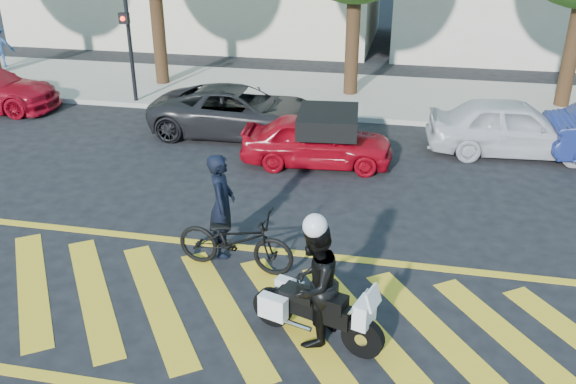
% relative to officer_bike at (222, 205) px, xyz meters
% --- Properties ---
extents(ground, '(90.00, 90.00, 0.00)m').
position_rel_officer_bike_xyz_m(ground, '(1.11, -1.67, -0.95)').
color(ground, black).
rests_on(ground, ground).
extents(sidewalk, '(60.00, 5.00, 0.15)m').
position_rel_officer_bike_xyz_m(sidewalk, '(1.11, 10.33, -0.87)').
color(sidewalk, '#9E998E').
rests_on(sidewalk, ground).
extents(crosswalk, '(12.33, 4.00, 0.01)m').
position_rel_officer_bike_xyz_m(crosswalk, '(1.07, -1.67, -0.95)').
color(crosswalk, gold).
rests_on(crosswalk, ground).
extents(signal_pole, '(0.28, 0.43, 3.20)m').
position_rel_officer_bike_xyz_m(signal_pole, '(-5.39, 8.07, 0.97)').
color(signal_pole, black).
rests_on(signal_pole, ground).
extents(officer_bike, '(0.57, 0.76, 1.90)m').
position_rel_officer_bike_xyz_m(officer_bike, '(0.00, 0.00, 0.00)').
color(officer_bike, black).
rests_on(officer_bike, ground).
extents(bicycle, '(2.14, 0.93, 1.09)m').
position_rel_officer_bike_xyz_m(bicycle, '(0.36, -0.45, -0.40)').
color(bicycle, black).
rests_on(bicycle, ground).
extents(police_motorcycle, '(1.99, 0.97, 0.90)m').
position_rel_officer_bike_xyz_m(police_motorcycle, '(1.99, -2.06, -0.46)').
color(police_motorcycle, black).
rests_on(police_motorcycle, ground).
extents(officer_moto, '(0.94, 1.07, 1.86)m').
position_rel_officer_bike_xyz_m(officer_moto, '(1.97, -2.07, -0.02)').
color(officer_moto, black).
rests_on(officer_moto, ground).
extents(red_convertible, '(3.71, 1.75, 1.23)m').
position_rel_officer_bike_xyz_m(red_convertible, '(0.96, 4.46, -0.34)').
color(red_convertible, '#A10715').
rests_on(red_convertible, ground).
extents(parked_mid_left, '(4.77, 2.28, 1.31)m').
position_rel_officer_bike_xyz_m(parked_mid_left, '(-1.46, 6.14, -0.29)').
color(parked_mid_left, black).
rests_on(parked_mid_left, ground).
extents(parked_mid_right, '(4.25, 1.96, 1.41)m').
position_rel_officer_bike_xyz_m(parked_mid_right, '(5.61, 6.13, -0.24)').
color(parked_mid_right, silver).
rests_on(parked_mid_right, ground).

